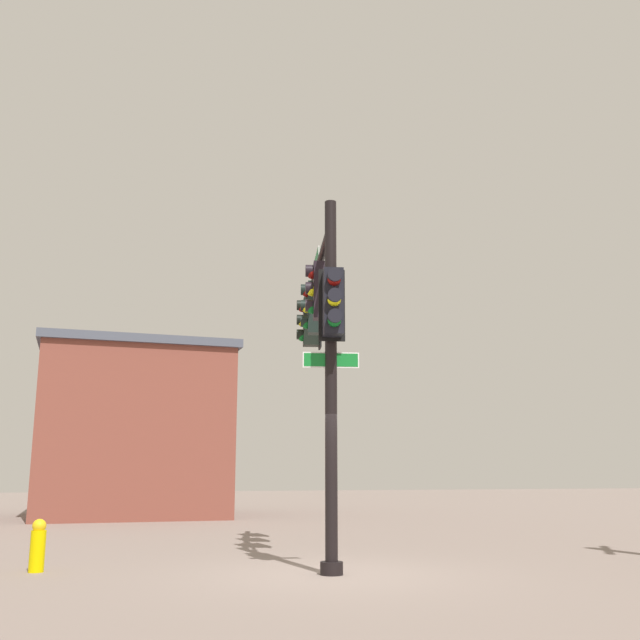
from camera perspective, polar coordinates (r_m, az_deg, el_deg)
The scene contains 4 objects.
ground_plane at distance 12.12m, azimuth 0.91°, elevation -19.21°, with size 120.00×120.00×0.00m, color gray.
signal_pole_assembly at distance 13.95m, azimuth 0.08°, elevation 0.02°, with size 5.67×1.72×6.17m.
fire_hydrant at distance 13.20m, azimuth -21.09°, elevation -16.05°, with size 0.33×0.24×0.83m.
brick_building at distance 29.60m, azimuth -14.48°, elevation -8.40°, with size 7.99×6.98×6.31m.
Camera 1 is at (-11.36, 3.92, 1.53)m, focal length 41.16 mm.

